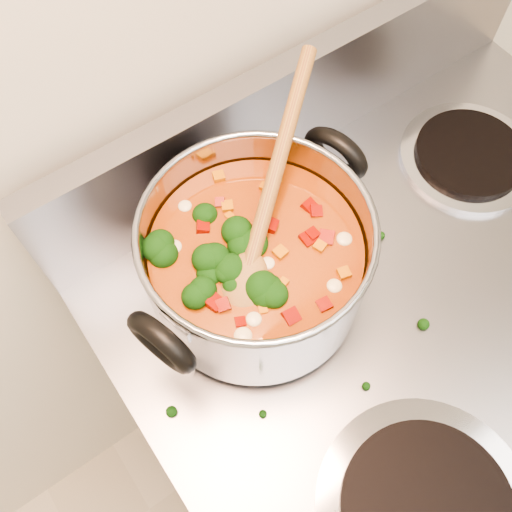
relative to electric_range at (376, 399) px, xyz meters
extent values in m
cube|color=gray|center=(0.00, 0.00, -0.01)|extent=(0.73, 0.63, 0.92)
cube|color=gray|center=(0.00, 0.30, 0.53)|extent=(0.73, 0.03, 0.16)
cylinder|color=#A5A5AD|center=(-0.17, -0.15, 0.46)|extent=(0.22, 0.22, 0.01)
cylinder|color=black|center=(-0.17, -0.15, 0.46)|extent=(0.17, 0.17, 0.01)
cylinder|color=#A5A5AD|center=(-0.17, 0.14, 0.46)|extent=(0.18, 0.18, 0.01)
cylinder|color=black|center=(-0.17, 0.14, 0.46)|extent=(0.14, 0.14, 0.01)
cylinder|color=#A5A5AD|center=(0.17, 0.14, 0.46)|extent=(0.18, 0.18, 0.01)
cylinder|color=black|center=(0.17, 0.14, 0.46)|extent=(0.14, 0.14, 0.01)
cylinder|color=#95959C|center=(-0.17, 0.15, 0.53)|extent=(0.24, 0.24, 0.13)
torus|color=#95959C|center=(-0.17, 0.15, 0.60)|extent=(0.24, 0.24, 0.01)
cylinder|color=#933C0D|center=(-0.17, 0.15, 0.52)|extent=(0.22, 0.22, 0.09)
torus|color=black|center=(-0.30, 0.11, 0.58)|extent=(0.04, 0.08, 0.08)
torus|color=black|center=(-0.04, 0.19, 0.58)|extent=(0.04, 0.08, 0.08)
ellipsoid|color=black|center=(-0.23, 0.16, 0.56)|extent=(0.04, 0.04, 0.03)
ellipsoid|color=black|center=(-0.19, 0.15, 0.56)|extent=(0.04, 0.04, 0.03)
ellipsoid|color=black|center=(-0.10, 0.12, 0.56)|extent=(0.04, 0.04, 0.03)
ellipsoid|color=black|center=(-0.24, 0.18, 0.56)|extent=(0.04, 0.04, 0.03)
ellipsoid|color=black|center=(-0.12, 0.10, 0.56)|extent=(0.04, 0.04, 0.03)
ellipsoid|color=black|center=(-0.20, 0.10, 0.56)|extent=(0.04, 0.04, 0.03)
ellipsoid|color=black|center=(-0.18, 0.19, 0.56)|extent=(0.04, 0.04, 0.03)
ellipsoid|color=maroon|center=(-0.23, 0.16, 0.56)|extent=(0.01, 0.01, 0.01)
ellipsoid|color=maroon|center=(-0.25, 0.10, 0.56)|extent=(0.01, 0.01, 0.01)
ellipsoid|color=maroon|center=(-0.16, 0.22, 0.56)|extent=(0.01, 0.01, 0.01)
ellipsoid|color=maroon|center=(-0.20, 0.22, 0.56)|extent=(0.01, 0.01, 0.01)
ellipsoid|color=maroon|center=(-0.23, 0.12, 0.56)|extent=(0.01, 0.01, 0.01)
ellipsoid|color=maroon|center=(-0.23, 0.17, 0.56)|extent=(0.01, 0.01, 0.01)
ellipsoid|color=maroon|center=(-0.24, 0.13, 0.56)|extent=(0.01, 0.01, 0.01)
ellipsoid|color=maroon|center=(-0.13, 0.19, 0.56)|extent=(0.01, 0.01, 0.01)
ellipsoid|color=maroon|center=(-0.17, 0.24, 0.56)|extent=(0.01, 0.01, 0.01)
ellipsoid|color=maroon|center=(-0.19, 0.24, 0.56)|extent=(0.01, 0.01, 0.01)
ellipsoid|color=maroon|center=(-0.08, 0.14, 0.56)|extent=(0.01, 0.01, 0.01)
ellipsoid|color=maroon|center=(-0.10, 0.16, 0.56)|extent=(0.01, 0.01, 0.01)
ellipsoid|color=maroon|center=(-0.20, 0.23, 0.56)|extent=(0.01, 0.01, 0.01)
ellipsoid|color=maroon|center=(-0.12, 0.18, 0.56)|extent=(0.01, 0.01, 0.01)
ellipsoid|color=#AB5A09|center=(-0.26, 0.18, 0.56)|extent=(0.01, 0.01, 0.01)
ellipsoid|color=#AB5A09|center=(-0.21, 0.09, 0.56)|extent=(0.01, 0.01, 0.01)
ellipsoid|color=#AB5A09|center=(-0.20, 0.21, 0.56)|extent=(0.01, 0.01, 0.01)
ellipsoid|color=#AB5A09|center=(-0.13, 0.06, 0.56)|extent=(0.01, 0.01, 0.01)
ellipsoid|color=#AB5A09|center=(-0.22, 0.10, 0.56)|extent=(0.01, 0.01, 0.01)
ellipsoid|color=#AB5A09|center=(-0.10, 0.15, 0.56)|extent=(0.01, 0.01, 0.01)
ellipsoid|color=#AB5A09|center=(-0.15, 0.07, 0.56)|extent=(0.01, 0.01, 0.01)
ellipsoid|color=#AB5A09|center=(-0.16, 0.23, 0.56)|extent=(0.01, 0.01, 0.01)
ellipsoid|color=#AB5A09|center=(-0.21, 0.15, 0.56)|extent=(0.01, 0.01, 0.01)
ellipsoid|color=#AB5A09|center=(-0.20, 0.16, 0.56)|extent=(0.01, 0.01, 0.01)
ellipsoid|color=#AB5A09|center=(-0.26, 0.14, 0.56)|extent=(0.01, 0.01, 0.01)
ellipsoid|color=#AB5A09|center=(-0.15, 0.11, 0.56)|extent=(0.01, 0.01, 0.01)
ellipsoid|color=beige|center=(-0.21, 0.09, 0.56)|extent=(0.02, 0.02, 0.01)
ellipsoid|color=beige|center=(-0.16, 0.11, 0.56)|extent=(0.02, 0.02, 0.01)
ellipsoid|color=beige|center=(-0.12, 0.21, 0.56)|extent=(0.02, 0.02, 0.01)
ellipsoid|color=beige|center=(-0.22, 0.20, 0.56)|extent=(0.02, 0.02, 0.01)
ellipsoid|color=beige|center=(-0.13, 0.13, 0.56)|extent=(0.02, 0.02, 0.01)
ellipsoid|color=beige|center=(-0.21, 0.21, 0.56)|extent=(0.02, 0.02, 0.01)
ellipsoid|color=beige|center=(-0.12, 0.16, 0.56)|extent=(0.02, 0.02, 0.01)
ellipsoid|color=beige|center=(-0.22, 0.09, 0.56)|extent=(0.02, 0.02, 0.01)
ellipsoid|color=beige|center=(-0.25, 0.14, 0.56)|extent=(0.02, 0.02, 0.01)
ellipsoid|color=olive|center=(-0.21, 0.12, 0.56)|extent=(0.09, 0.09, 0.04)
cylinder|color=olive|center=(-0.11, 0.20, 0.60)|extent=(0.21, 0.18, 0.09)
ellipsoid|color=black|center=(0.01, 0.10, 0.46)|extent=(0.01, 0.01, 0.01)
ellipsoid|color=black|center=(-0.35, 0.14, 0.46)|extent=(0.01, 0.01, 0.01)
ellipsoid|color=black|center=(-0.17, 0.28, 0.46)|extent=(0.01, 0.01, 0.01)
ellipsoid|color=black|center=(0.01, 0.24, 0.46)|extent=(0.01, 0.01, 0.01)
ellipsoid|color=black|center=(-0.15, 0.28, 0.46)|extent=(0.01, 0.01, 0.01)
camera|label=1|loc=(-0.33, -0.08, 1.07)|focal=40.00mm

